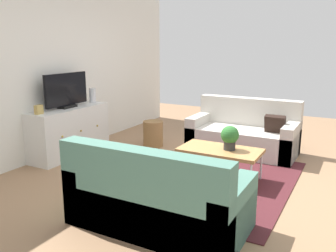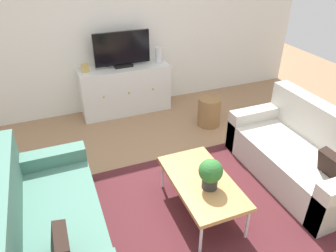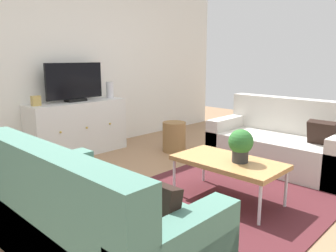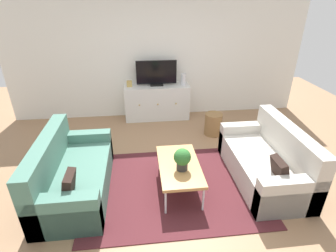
% 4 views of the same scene
% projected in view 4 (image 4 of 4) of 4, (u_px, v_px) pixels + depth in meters
% --- Properties ---
extents(ground_plane, '(10.00, 10.00, 0.00)m').
position_uv_depth(ground_plane, '(172.00, 180.00, 3.97)').
color(ground_plane, '#997251').
extents(wall_back, '(6.40, 0.12, 2.70)m').
position_uv_depth(wall_back, '(157.00, 55.00, 5.62)').
color(wall_back, silver).
rests_on(wall_back, ground_plane).
extents(area_rug, '(2.50, 1.90, 0.01)m').
position_uv_depth(area_rug, '(173.00, 186.00, 3.83)').
color(area_rug, '#4C1E23').
rests_on(area_rug, ground_plane).
extents(couch_left_side, '(0.85, 1.68, 0.85)m').
position_uv_depth(couch_left_side, '(70.00, 176.00, 3.60)').
color(couch_left_side, '#4C7A6B').
rests_on(couch_left_side, ground_plane).
extents(couch_right_side, '(0.85, 1.68, 0.85)m').
position_uv_depth(couch_right_side, '(269.00, 162.00, 3.89)').
color(couch_right_side, beige).
rests_on(couch_right_side, ground_plane).
extents(coffee_table, '(0.56, 1.03, 0.41)m').
position_uv_depth(coffee_table, '(179.00, 166.00, 3.63)').
color(coffee_table, '#B7844C').
rests_on(coffee_table, ground_plane).
extents(potted_plant, '(0.23, 0.23, 0.31)m').
position_uv_depth(potted_plant, '(182.00, 158.00, 3.44)').
color(potted_plant, '#2D2D2D').
rests_on(potted_plant, coffee_table).
extents(tv_console, '(1.40, 0.47, 0.76)m').
position_uv_depth(tv_console, '(157.00, 102.00, 5.80)').
color(tv_console, silver).
rests_on(tv_console, ground_plane).
extents(flat_screen_tv, '(0.86, 0.16, 0.54)m').
position_uv_depth(flat_screen_tv, '(156.00, 73.00, 5.53)').
color(flat_screen_tv, black).
rests_on(flat_screen_tv, tv_console).
extents(glass_vase, '(0.11, 0.11, 0.24)m').
position_uv_depth(glass_vase, '(183.00, 79.00, 5.64)').
color(glass_vase, silver).
rests_on(glass_vase, tv_console).
extents(mantel_clock, '(0.11, 0.07, 0.13)m').
position_uv_depth(mantel_clock, '(129.00, 84.00, 5.54)').
color(mantel_clock, tan).
rests_on(mantel_clock, tv_console).
extents(wicker_basket, '(0.34, 0.34, 0.44)m').
position_uv_depth(wicker_basket, '(213.00, 124.00, 5.18)').
color(wicker_basket, olive).
rests_on(wicker_basket, ground_plane).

